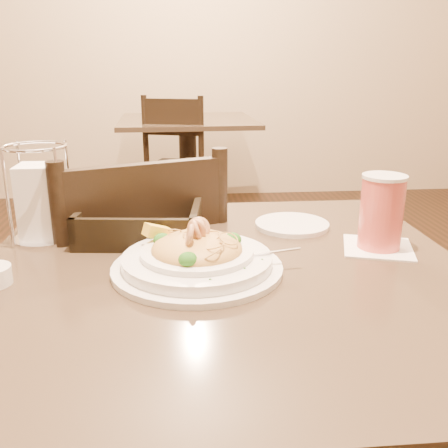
{
  "coord_description": "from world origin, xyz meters",
  "views": [
    {
      "loc": [
        -0.08,
        -0.83,
        1.11
      ],
      "look_at": [
        0.0,
        0.02,
        0.84
      ],
      "focal_mm": 40.0,
      "sensor_mm": 36.0,
      "label": 1
    }
  ],
  "objects": [
    {
      "name": "main_table",
      "position": [
        0.0,
        0.0,
        0.52
      ],
      "size": [
        0.9,
        0.9,
        0.76
      ],
      "color": "black",
      "rests_on": "ground"
    },
    {
      "name": "background_table",
      "position": [
        -0.02,
        2.62,
        0.52
      ],
      "size": [
        0.93,
        0.93,
        0.76
      ],
      "rotation": [
        0.0,
        0.0,
        0.03
      ],
      "color": "black",
      "rests_on": "ground"
    },
    {
      "name": "dining_chair_near",
      "position": [
        -0.2,
        0.35,
        0.5
      ],
      "size": [
        0.54,
        0.54,
        0.93
      ],
      "rotation": [
        0.0,
        0.0,
        3.52
      ],
      "color": "black",
      "rests_on": "ground"
    },
    {
      "name": "dining_chair_far",
      "position": [
        -0.08,
        2.42,
        0.5
      ],
      "size": [
        0.52,
        0.52,
        0.93
      ],
      "rotation": [
        0.0,
        0.0,
        2.85
      ],
      "color": "black",
      "rests_on": "ground"
    },
    {
      "name": "pasta_bowl",
      "position": [
        -0.05,
        -0.0,
        0.78
      ],
      "size": [
        0.34,
        0.31,
        0.1
      ],
      "rotation": [
        0.0,
        0.0,
        -0.03
      ],
      "color": "white",
      "rests_on": "main_table"
    },
    {
      "name": "drink_glass",
      "position": [
        0.32,
        0.08,
        0.83
      ],
      "size": [
        0.17,
        0.17,
        0.15
      ],
      "rotation": [
        0.0,
        0.0,
        -0.3
      ],
      "color": "white",
      "rests_on": "main_table"
    },
    {
      "name": "bread_basket",
      "position": [
        -0.16,
        0.2,
        0.78
      ],
      "size": [
        0.27,
        0.23,
        0.07
      ],
      "rotation": [
        0.0,
        0.0,
        -0.11
      ],
      "color": "black",
      "rests_on": "main_table"
    },
    {
      "name": "napkin_caddy",
      "position": [
        -0.37,
        0.2,
        0.84
      ],
      "size": [
        0.13,
        0.13,
        0.2
      ],
      "rotation": [
        0.0,
        0.0,
        -0.18
      ],
      "color": "silver",
      "rests_on": "main_table"
    },
    {
      "name": "side_plate",
      "position": [
        0.17,
        0.23,
        0.76
      ],
      "size": [
        0.18,
        0.18,
        0.01
      ],
      "primitive_type": "cylinder",
      "rotation": [
        0.0,
        0.0,
        -0.07
      ],
      "color": "white",
      "rests_on": "main_table"
    }
  ]
}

